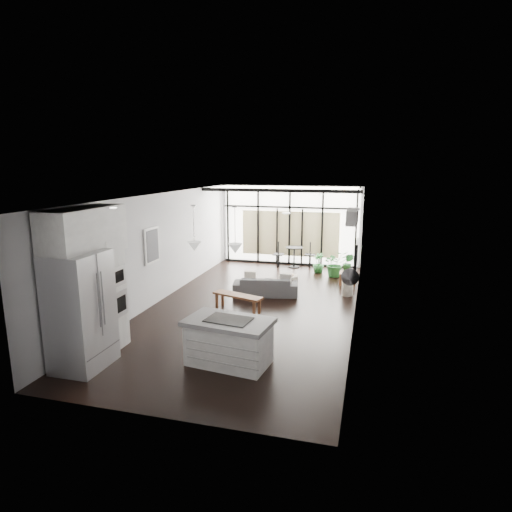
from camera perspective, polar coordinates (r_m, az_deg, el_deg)
The scene contains 28 objects.
floor at distance 10.86m, azimuth -0.41°, elevation -6.78°, with size 5.00×10.00×0.00m, color black.
ceiling at distance 10.30m, azimuth -0.44°, elevation 8.12°, with size 5.00×10.00×0.00m, color silver.
wall_left at distance 11.40m, azimuth -12.63°, elevation 1.11°, with size 0.02×10.00×2.80m, color silver.
wall_right at distance 10.13m, azimuth 13.33°, elevation -0.28°, with size 0.02×10.00×2.80m, color silver.
wall_back at distance 15.30m, azimuth 4.57°, elevation 4.11°, with size 5.00×0.02×2.80m, color silver.
wall_front at distance 6.00m, azimuth -13.38°, elevation -8.86°, with size 5.00×0.02×2.80m, color silver.
glazing at distance 15.19m, azimuth 4.49°, elevation 4.05°, with size 5.00×0.20×2.80m, color black.
skylight at distance 14.19m, azimuth 3.92°, elevation 9.06°, with size 4.70×1.90×0.06m, color silver.
neighbour_building at distance 15.30m, azimuth 4.52°, elevation 2.97°, with size 3.50×0.02×1.60m, color beige.
island at distance 7.80m, azimuth -3.64°, elevation -11.35°, with size 1.52×0.90×0.83m, color white.
cooktop at distance 7.64m, azimuth -3.68°, elevation -8.44°, with size 0.78×0.52×0.01m, color black.
fridge at distance 8.05m, azimuth -22.35°, elevation -6.80°, with size 0.80×1.00×2.06m, color #ABACB1.
appliance_column at distance 8.73m, azimuth -19.34°, elevation -4.79°, with size 0.56×0.59×2.16m, color white.
upper_cabinets at distance 8.12m, azimuth -21.94°, elevation 2.98°, with size 0.62×1.75×0.86m, color white.
pendant_left at distance 8.05m, azimuth -8.22°, elevation 1.27°, with size 0.26×0.26×0.18m, color silver.
pendant_right at distance 7.77m, azimuth -2.79°, elevation 1.00°, with size 0.26×0.26×0.18m, color silver.
sofa at distance 11.73m, azimuth 1.28°, elevation -3.60°, with size 1.75×0.51×0.69m, color #4D4D4F.
console_bench at distance 10.52m, azimuth -2.46°, elevation -6.24°, with size 1.30×0.32×0.42m, color brown.
pouf at distance 12.22m, azimuth 4.32°, elevation -3.59°, with size 0.55×0.55×0.44m, color beige.
crate at distance 13.10m, azimuth 12.09°, elevation -2.94°, with size 0.47×0.47×0.36m, color brown.
plant_tall at distance 13.89m, azimuth 10.52°, elevation -1.37°, with size 0.76×0.85×0.66m, color #286E2F.
plant_med at distance 14.32m, azimuth 8.30°, elevation -1.49°, with size 0.36×0.65×0.36m, color #286E2F.
plant_crate at distance 13.03m, azimuth 12.15°, elevation -1.62°, with size 0.33×0.59×0.26m, color #286E2F.
milk_can at distance 11.96m, azimuth 12.12°, elevation -3.74°, with size 0.31×0.31×0.61m, color beige.
bistro_set at distance 14.95m, azimuth 5.10°, elevation -0.26°, with size 1.37×0.55×0.66m, color black.
tv at distance 11.13m, azimuth 13.28°, elevation 0.29°, with size 0.05×1.10×0.65m, color black.
ac_unit at distance 9.18m, azimuth 12.73°, elevation 5.14°, with size 0.22×0.90×0.30m, color silver.
framed_art at distance 10.93m, azimuth -13.73°, elevation 1.39°, with size 0.04×0.70×0.90m, color black.
Camera 1 is at (2.74, -9.91, 3.51)m, focal length 30.00 mm.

